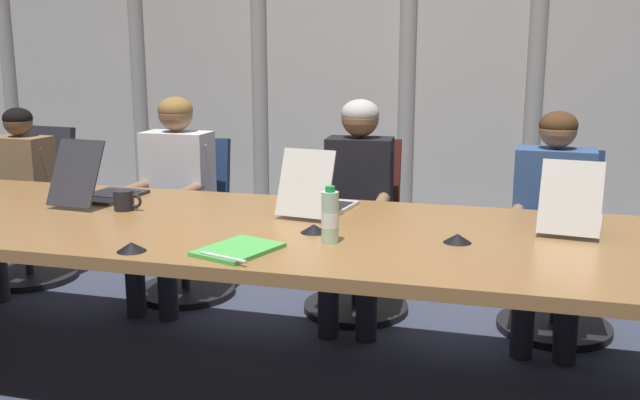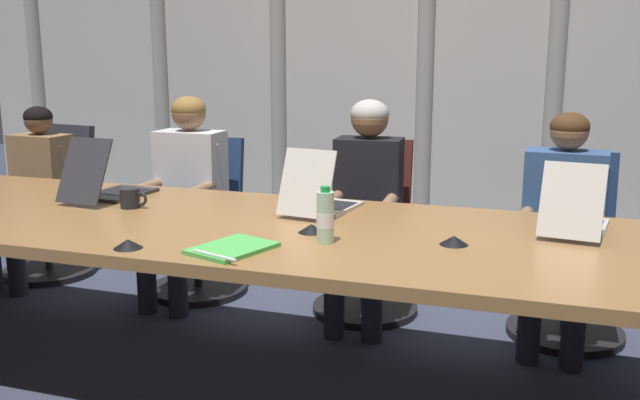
# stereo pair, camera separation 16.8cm
# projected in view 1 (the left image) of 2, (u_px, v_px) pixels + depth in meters

# --- Properties ---
(ground_plane) EXTENTS (14.63, 14.63, 0.00)m
(ground_plane) POSITION_uv_depth(u_px,v_px,m) (302.00, 393.00, 3.12)
(ground_plane) COLOR #383D51
(conference_table) EXTENTS (5.01, 1.22, 0.75)m
(conference_table) POSITION_uv_depth(u_px,v_px,m) (301.00, 257.00, 2.99)
(conference_table) COLOR olive
(conference_table) RESTS_ON ground_plane
(curtain_backdrop) EXTENTS (7.32, 0.17, 2.97)m
(curtain_backdrop) POSITION_uv_depth(u_px,v_px,m) (397.00, 48.00, 5.05)
(curtain_backdrop) COLOR beige
(curtain_backdrop) RESTS_ON ground_plane
(laptop_left_mid) EXTENTS (0.29, 0.51, 0.31)m
(laptop_left_mid) POSITION_uv_depth(u_px,v_px,m) (99.00, 189.00, 3.47)
(laptop_left_mid) COLOR #2D2D33
(laptop_left_mid) RESTS_ON conference_table
(laptop_center) EXTENTS (0.30, 0.46, 0.30)m
(laptop_center) POSITION_uv_depth(u_px,v_px,m) (319.00, 200.00, 3.23)
(laptop_center) COLOR beige
(laptop_center) RESTS_ON conference_table
(laptop_right_mid) EXTENTS (0.29, 0.46, 0.30)m
(laptop_right_mid) POSITION_uv_depth(u_px,v_px,m) (571.00, 215.00, 2.94)
(laptop_right_mid) COLOR beige
(laptop_right_mid) RESTS_ON conference_table
(office_chair_left_end) EXTENTS (0.60, 0.60, 0.98)m
(office_chair_left_end) POSITION_uv_depth(u_px,v_px,m) (32.00, 223.00, 4.63)
(office_chair_left_end) COLOR #2D2D38
(office_chair_left_end) RESTS_ON ground_plane
(office_chair_left_mid) EXTENTS (0.60, 0.60, 0.94)m
(office_chair_left_mid) POSITION_uv_depth(u_px,v_px,m) (187.00, 236.00, 4.34)
(office_chair_left_mid) COLOR navy
(office_chair_left_mid) RESTS_ON ground_plane
(office_chair_center) EXTENTS (0.60, 0.60, 0.97)m
(office_chair_center) POSITION_uv_depth(u_px,v_px,m) (358.00, 247.00, 4.07)
(office_chair_center) COLOR #511E19
(office_chair_center) RESTS_ON ground_plane
(office_chair_right_mid) EXTENTS (0.60, 0.60, 0.95)m
(office_chair_right_mid) POSITION_uv_depth(u_px,v_px,m) (557.00, 263.00, 3.79)
(office_chair_right_mid) COLOR navy
(office_chair_right_mid) RESTS_ON ground_plane
(person_left_end) EXTENTS (0.39, 0.56, 1.12)m
(person_left_end) POSITION_uv_depth(u_px,v_px,m) (12.00, 188.00, 4.41)
(person_left_end) COLOR olive
(person_left_end) RESTS_ON ground_plane
(person_left_mid) EXTENTS (0.40, 0.55, 1.21)m
(person_left_mid) POSITION_uv_depth(u_px,v_px,m) (172.00, 187.00, 4.13)
(person_left_mid) COLOR silver
(person_left_mid) RESTS_ON ground_plane
(person_center) EXTENTS (0.39, 0.56, 1.21)m
(person_center) POSITION_uv_depth(u_px,v_px,m) (357.00, 196.00, 3.84)
(person_center) COLOR black
(person_center) RESTS_ON ground_plane
(person_right_mid) EXTENTS (0.43, 0.56, 1.17)m
(person_right_mid) POSITION_uv_depth(u_px,v_px,m) (552.00, 213.00, 3.59)
(person_right_mid) COLOR #335184
(person_right_mid) RESTS_ON ground_plane
(water_bottle_secondary) EXTENTS (0.07, 0.07, 0.22)m
(water_bottle_secondary) POSITION_uv_depth(u_px,v_px,m) (330.00, 217.00, 2.71)
(water_bottle_secondary) COLOR #ADD1B2
(water_bottle_secondary) RESTS_ON conference_table
(coffee_mug_near) EXTENTS (0.14, 0.09, 0.09)m
(coffee_mug_near) POSITION_uv_depth(u_px,v_px,m) (125.00, 200.00, 3.27)
(coffee_mug_near) COLOR black
(coffee_mug_near) RESTS_ON conference_table
(conference_mic_left_side) EXTENTS (0.11, 0.11, 0.03)m
(conference_mic_left_side) POSITION_uv_depth(u_px,v_px,m) (314.00, 228.00, 2.88)
(conference_mic_left_side) COLOR black
(conference_mic_left_side) RESTS_ON conference_table
(conference_mic_middle) EXTENTS (0.11, 0.11, 0.03)m
(conference_mic_middle) POSITION_uv_depth(u_px,v_px,m) (131.00, 247.00, 2.61)
(conference_mic_middle) COLOR black
(conference_mic_middle) RESTS_ON conference_table
(conference_mic_right_side) EXTENTS (0.11, 0.11, 0.03)m
(conference_mic_right_side) POSITION_uv_depth(u_px,v_px,m) (457.00, 238.00, 2.73)
(conference_mic_right_side) COLOR black
(conference_mic_right_side) RESTS_ON conference_table
(spiral_notepad) EXTENTS (0.30, 0.36, 0.03)m
(spiral_notepad) POSITION_uv_depth(u_px,v_px,m) (238.00, 250.00, 2.61)
(spiral_notepad) COLOR #4CB74C
(spiral_notepad) RESTS_ON conference_table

